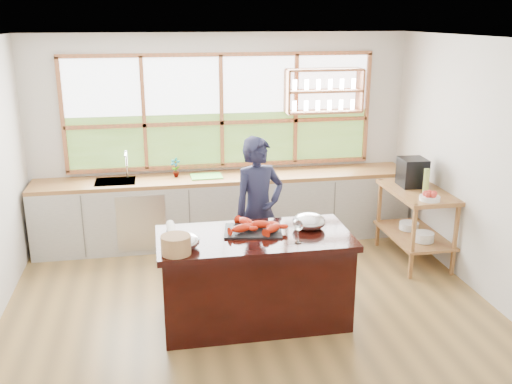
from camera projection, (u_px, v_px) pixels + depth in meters
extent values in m
plane|color=olive|center=(251.00, 310.00, 5.87)|extent=(5.00, 5.00, 0.00)
cube|color=silver|center=(222.00, 137.00, 7.58)|extent=(5.00, 0.02, 2.70)
cube|color=silver|center=(316.00, 291.00, 3.36)|extent=(5.00, 0.02, 2.70)
cube|color=silver|center=(488.00, 172.00, 5.90)|extent=(0.02, 4.50, 2.70)
cube|color=white|center=(250.00, 39.00, 5.07)|extent=(5.00, 4.50, 0.02)
cube|color=#A55B35|center=(222.00, 111.00, 7.45)|extent=(4.05, 0.06, 1.50)
cube|color=silver|center=(221.00, 84.00, 7.37)|extent=(3.98, 0.01, 0.75)
cube|color=#335319|center=(222.00, 139.00, 7.58)|extent=(3.98, 0.01, 0.70)
cube|color=#A55B35|center=(325.00, 70.00, 7.42)|extent=(1.00, 0.28, 0.03)
cube|color=#A55B35|center=(324.00, 91.00, 7.51)|extent=(1.00, 0.28, 0.03)
cube|color=#A55B35|center=(323.00, 112.00, 7.59)|extent=(1.00, 0.28, 0.03)
cube|color=#A55B35|center=(287.00, 92.00, 7.42)|extent=(0.03, 0.28, 0.55)
cube|color=#A55B35|center=(360.00, 90.00, 7.59)|extent=(0.03, 0.28, 0.55)
cube|color=#BCB9B1|center=(226.00, 210.00, 7.57)|extent=(4.90, 0.62, 0.85)
cube|color=silver|center=(141.00, 223.00, 7.08)|extent=(0.60, 0.01, 0.72)
cube|color=olive|center=(225.00, 178.00, 7.43)|extent=(4.90, 0.62, 0.05)
cube|color=silver|center=(116.00, 187.00, 7.21)|extent=(0.50, 0.42, 0.16)
cube|color=olive|center=(455.00, 239.00, 6.53)|extent=(0.04, 0.04, 0.90)
cube|color=olive|center=(416.00, 211.00, 7.47)|extent=(0.04, 0.04, 0.90)
cube|color=olive|center=(413.00, 242.00, 6.44)|extent=(0.04, 0.04, 0.90)
cube|color=olive|center=(379.00, 213.00, 7.38)|extent=(0.04, 0.04, 0.90)
cube|color=olive|center=(414.00, 235.00, 7.00)|extent=(0.62, 1.10, 0.03)
cube|color=olive|center=(418.00, 192.00, 6.83)|extent=(0.62, 1.10, 0.05)
cylinder|color=white|center=(424.00, 237.00, 6.74)|extent=(0.24, 0.24, 0.11)
cylinder|color=white|center=(409.00, 226.00, 7.12)|extent=(0.24, 0.24, 0.09)
cube|color=black|center=(255.00, 281.00, 5.56)|extent=(1.77, 0.82, 0.84)
cube|color=black|center=(254.00, 238.00, 5.42)|extent=(1.85, 0.90, 0.06)
imported|color=#1A1B34|center=(259.00, 211.00, 6.29)|extent=(0.71, 0.58, 1.67)
imported|color=slate|center=(175.00, 168.00, 7.33)|extent=(0.16, 0.13, 0.25)
cube|color=#5FC846|center=(206.00, 176.00, 7.38)|extent=(0.41, 0.31, 0.01)
cube|color=black|center=(412.00, 172.00, 6.94)|extent=(0.31, 0.33, 0.34)
cylinder|color=#A1BE57|center=(426.00, 181.00, 6.71)|extent=(0.08, 0.08, 0.28)
cylinder|color=white|center=(430.00, 198.00, 6.43)|extent=(0.23, 0.23, 0.05)
sphere|color=red|center=(434.00, 194.00, 6.43)|extent=(0.07, 0.07, 0.07)
sphere|color=red|center=(429.00, 193.00, 6.47)|extent=(0.07, 0.07, 0.07)
sphere|color=red|center=(426.00, 193.00, 6.44)|extent=(0.07, 0.07, 0.07)
sphere|color=red|center=(428.00, 195.00, 6.38)|extent=(0.07, 0.07, 0.07)
sphere|color=red|center=(433.00, 195.00, 6.38)|extent=(0.07, 0.07, 0.07)
cube|color=black|center=(253.00, 231.00, 5.51)|extent=(0.61, 0.49, 0.02)
ellipsoid|color=red|center=(242.00, 229.00, 5.43)|extent=(0.23, 0.15, 0.08)
ellipsoid|color=red|center=(261.00, 225.00, 5.53)|extent=(0.23, 0.14, 0.08)
ellipsoid|color=red|center=(273.00, 228.00, 5.43)|extent=(0.21, 0.21, 0.08)
ellipsoid|color=red|center=(246.00, 222.00, 5.60)|extent=(0.18, 0.23, 0.08)
ellipsoid|color=silver|center=(183.00, 241.00, 5.11)|extent=(0.30, 0.30, 0.14)
ellipsoid|color=silver|center=(309.00, 222.00, 5.58)|extent=(0.33, 0.33, 0.16)
cylinder|color=white|center=(298.00, 242.00, 5.24)|extent=(0.06, 0.06, 0.01)
cylinder|color=white|center=(298.00, 236.00, 5.22)|extent=(0.01, 0.01, 0.13)
ellipsoid|color=white|center=(298.00, 225.00, 5.19)|extent=(0.08, 0.08, 0.10)
cylinder|color=#A67C48|center=(176.00, 245.00, 4.98)|extent=(0.26, 0.26, 0.17)
cylinder|color=white|center=(171.00, 229.00, 5.46)|extent=(0.09, 0.30, 0.08)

